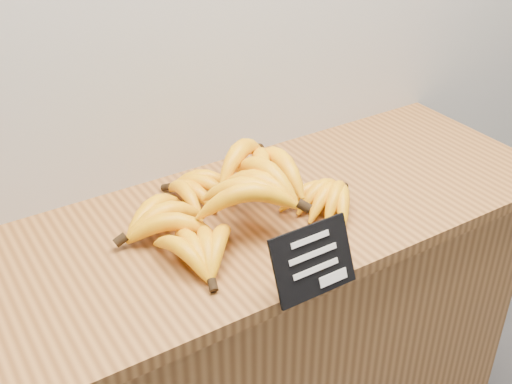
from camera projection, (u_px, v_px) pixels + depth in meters
The scene contains 4 objects.
counter at pixel (246, 373), 1.64m from camera, with size 1.35×0.50×0.90m, color #966130.
counter_top at pixel (244, 223), 1.40m from camera, with size 1.52×0.54×0.03m, color #98622F.
chalkboard_sign at pixel (313, 261), 1.16m from camera, with size 0.16×0.01×0.13m, color black.
banana_pile at pixel (234, 199), 1.34m from camera, with size 0.54×0.37×0.13m.
Camera 1 is at (-0.55, 1.76, 1.70)m, focal length 45.00 mm.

